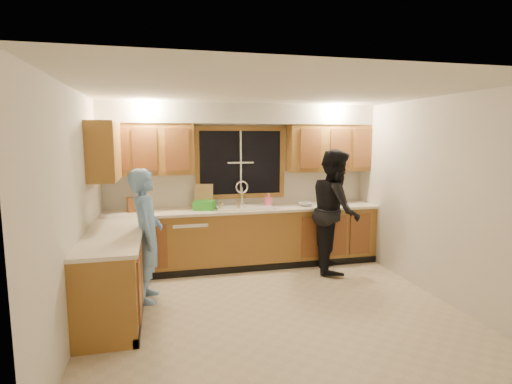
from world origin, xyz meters
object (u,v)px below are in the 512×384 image
(woman, at_px, (335,210))
(dish_crate, at_px, (205,205))
(dishwasher, at_px, (190,244))
(stove, at_px, (108,292))
(soap_bottle, at_px, (268,200))
(knife_block, at_px, (131,205))
(bowl, at_px, (306,204))
(sink, at_px, (245,211))
(man, at_px, (146,235))

(woman, height_order, dish_crate, woman)
(dishwasher, bearing_deg, dish_crate, 7.16)
(stove, bearing_deg, soap_bottle, 40.36)
(knife_block, height_order, bowl, knife_block)
(woman, xyz_separation_m, knife_block, (-2.95, 0.56, 0.11))
(sink, xyz_separation_m, soap_bottle, (0.39, 0.04, 0.16))
(woman, bearing_deg, bowl, 51.75)
(dishwasher, relative_size, bowl, 3.59)
(woman, xyz_separation_m, bowl, (-0.30, 0.44, 0.03))
(soap_bottle, bearing_deg, stove, -139.64)
(sink, relative_size, stove, 0.96)
(dishwasher, relative_size, soap_bottle, 3.96)
(dishwasher, bearing_deg, bowl, -1.39)
(stove, distance_m, woman, 3.39)
(sink, xyz_separation_m, dishwasher, (-0.85, -0.01, -0.45))
(man, bearing_deg, dishwasher, -28.91)
(dishwasher, bearing_deg, knife_block, 174.43)
(dish_crate, xyz_separation_m, soap_bottle, (1.00, 0.02, 0.04))
(stove, xyz_separation_m, dish_crate, (1.19, 1.84, 0.54))
(knife_block, bearing_deg, dishwasher, -19.04)
(dishwasher, bearing_deg, soap_bottle, 2.44)
(man, xyz_separation_m, soap_bottle, (1.83, 1.05, 0.21))
(soap_bottle, xyz_separation_m, bowl, (0.59, -0.10, -0.08))
(man, xyz_separation_m, dish_crate, (0.82, 1.02, 0.17))
(dishwasher, height_order, dish_crate, dish_crate)
(knife_block, bearing_deg, soap_bottle, -14.22)
(dishwasher, height_order, bowl, bowl)
(stove, relative_size, woman, 0.49)
(dishwasher, bearing_deg, sink, 0.99)
(dishwasher, xyz_separation_m, woman, (2.13, -0.48, 0.51))
(knife_block, bearing_deg, sink, -15.71)
(man, distance_m, knife_block, 1.12)
(woman, distance_m, knife_block, 3.00)
(stove, relative_size, bowl, 3.94)
(sink, bearing_deg, knife_block, 177.76)
(man, distance_m, woman, 2.76)
(dishwasher, distance_m, dish_crate, 0.63)
(sink, height_order, knife_block, sink)
(stove, height_order, soap_bottle, soap_bottle)
(soap_bottle, bearing_deg, dishwasher, -177.56)
(woman, relative_size, dish_crate, 6.26)
(knife_block, distance_m, dish_crate, 1.06)
(sink, xyz_separation_m, bowl, (0.98, -0.06, 0.08))
(sink, bearing_deg, man, -144.86)
(stove, relative_size, soap_bottle, 4.35)
(sink, bearing_deg, dishwasher, -179.01)
(knife_block, xyz_separation_m, soap_bottle, (2.06, -0.03, -0.00))
(sink, distance_m, man, 1.75)
(man, relative_size, soap_bottle, 7.88)
(knife_block, height_order, soap_bottle, knife_block)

